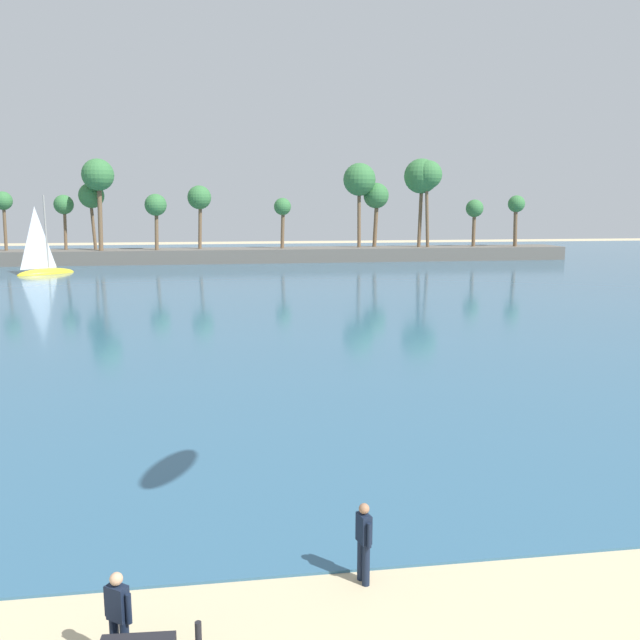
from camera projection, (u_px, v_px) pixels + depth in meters
sea at (234, 276)px, 68.69m from camera, size 220.00×113.86×0.06m
palm_headland at (252, 233)px, 84.84m from camera, size 88.93×6.45×13.37m
person_rigging_by_gear at (118, 617)px, 10.51m from camera, size 0.47×0.36×1.67m
person_at_waterline at (364, 540)px, 12.91m from camera, size 0.28×0.53×1.67m
sailboat_near_shore at (44, 267)px, 70.30m from camera, size 6.00×5.23×8.93m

